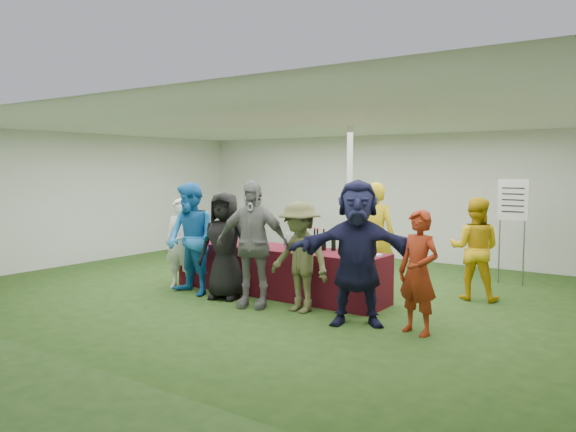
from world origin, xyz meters
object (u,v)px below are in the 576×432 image
Objects in this scene: staff_pourer at (375,237)px; serving_table at (278,271)px; dump_bucket at (359,252)px; customer_3 at (252,244)px; customer_1 at (191,239)px; customer_5 at (357,253)px; customer_0 at (181,243)px; customer_6 at (418,272)px; staff_back at (475,249)px; customer_4 at (300,257)px; wine_list_sign at (513,208)px; customer_2 at (225,246)px.

serving_table is at bearing 31.48° from staff_pourer.
serving_table is 14.72× the size of dump_bucket.
customer_3 is at bearing 51.34° from staff_pourer.
customer_1 is 2.92m from customer_5.
customer_3 reaches higher than customer_0.
staff_pourer is 1.18× the size of customer_6.
customer_1 is at bearing 21.38° from staff_back.
customer_5 is at bearing -23.57° from serving_table.
customer_3 is (-2.47, -2.28, 0.13)m from staff_back.
dump_bucket is at bearing 43.50° from customer_4.
customer_0 is at bearing 15.34° from staff_back.
wine_list_sign is 1.20× the size of customer_6.
customer_2 is at bearing -165.20° from customer_6.
customer_0 is (-4.42, -3.43, -0.57)m from wine_list_sign.
customer_2 is at bearing -29.55° from customer_0.
dump_bucket is 0.65m from customer_5.
customer_6 is at bearing -15.65° from serving_table.
serving_table is 2.75m from customer_6.
wine_list_sign is 1.02× the size of customer_1.
customer_6 is (2.46, 0.11, -0.16)m from customer_3.
staff_pourer is at bearing 144.49° from customer_6.
dump_bucket is 0.14× the size of customer_1.
dump_bucket is 0.16× the size of staff_back.
customer_0 is at bearing -174.27° from dump_bucket.
staff_pourer is 2.34m from customer_6.
customer_3 is 1.18× the size of customer_4.
customer_3 reaches higher than wine_list_sign.
staff_pourer reaches higher than customer_0.
customer_5 reaches higher than wine_list_sign.
customer_5 is at bearing -18.81° from customer_2.
customer_6 reaches higher than customer_0.
customer_3 is at bearing -155.68° from dump_bucket.
customer_6 is (1.07, -0.52, -0.09)m from dump_bucket.
wine_list_sign is 1.57m from staff_back.
serving_table is 2.35× the size of customer_4.
serving_table is at bearing 179.81° from customer_6.
customer_2 is 2.32m from customer_5.
serving_table is 1.95× the size of customer_5.
customer_3 reaches higher than staff_pourer.
staff_back is at bearing 58.70° from customer_4.
customer_3 is at bearing -31.23° from customer_0.
customer_3 is at bearing 33.10° from staff_back.
dump_bucket is 0.16× the size of customer_6.
customer_3 is (-2.65, -3.75, -0.41)m from wine_list_sign.
customer_1 reaches higher than dump_bucket.
customer_2 is 3.11m from customer_6.
customer_4 is (-0.67, -0.48, -0.07)m from dump_bucket.
dump_bucket is 3.17m from customer_0.
dump_bucket is at bearing -8.03° from serving_table.
serving_table is 2.04× the size of staff_pourer.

